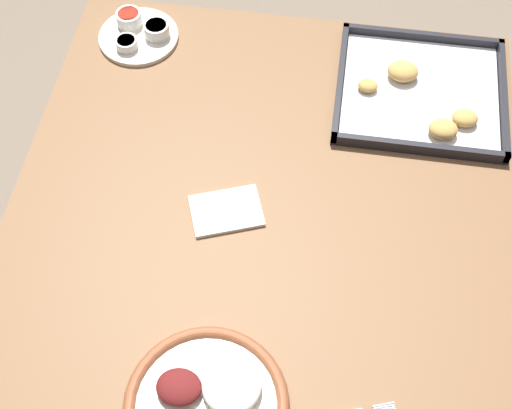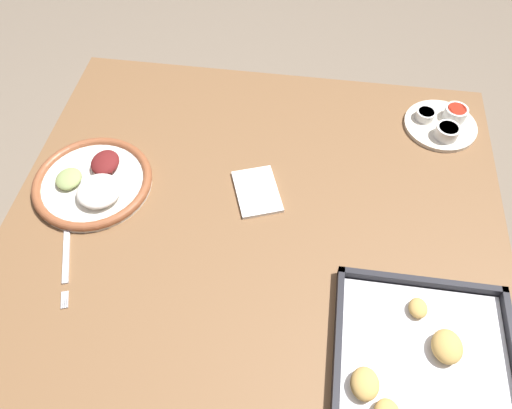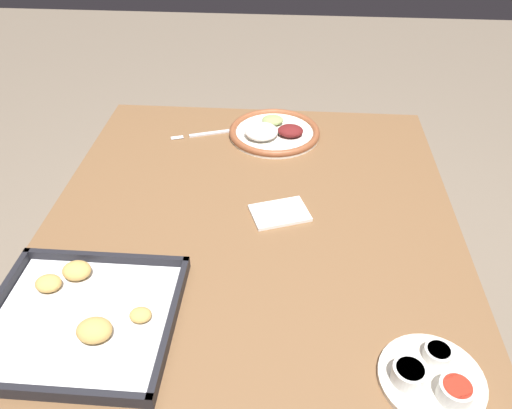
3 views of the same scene
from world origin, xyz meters
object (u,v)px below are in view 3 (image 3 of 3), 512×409
fork (211,133)px  baking_tray (82,316)px  saucer_plate (432,377)px  napkin (280,213)px  dinner_plate (274,132)px

fork → baking_tray: baking_tray is taller
saucer_plate → napkin: size_ratio=1.14×
fork → napkin: bearing=102.1°
napkin → baking_tray: bearing=43.8°
baking_tray → dinner_plate: bearing=-114.5°
saucer_plate → dinner_plate: bearing=-69.2°
fork → baking_tray: (0.13, 0.69, 0.01)m
saucer_plate → baking_tray: (0.61, -0.08, -0.00)m
baking_tray → napkin: bearing=-136.2°
saucer_plate → napkin: (0.26, -0.42, -0.01)m
dinner_plate → baking_tray: 0.76m
dinner_plate → napkin: (-0.03, 0.36, -0.01)m
fork → saucer_plate: saucer_plate is taller
dinner_plate → saucer_plate: size_ratio=1.51×
fork → saucer_plate: bearing=102.7°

